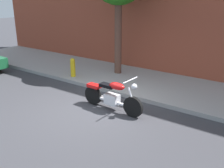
# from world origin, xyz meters

# --- Properties ---
(ground_plane) EXTENTS (60.00, 60.00, 0.00)m
(ground_plane) POSITION_xyz_m (0.00, 0.00, 0.00)
(ground_plane) COLOR #38383D
(sidewalk) EXTENTS (20.15, 3.17, 0.14)m
(sidewalk) POSITION_xyz_m (0.00, 3.01, 0.07)
(sidewalk) COLOR #9B9B9B
(sidewalk) RESTS_ON ground
(motorcycle) EXTENTS (2.14, 0.70, 1.12)m
(motorcycle) POSITION_xyz_m (0.52, 0.34, 0.46)
(motorcycle) COLOR black
(motorcycle) RESTS_ON ground
(fire_hydrant) EXTENTS (0.20, 0.20, 0.91)m
(fire_hydrant) POSITION_xyz_m (-2.52, 1.84, 0.46)
(fire_hydrant) COLOR gold
(fire_hydrant) RESTS_ON ground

